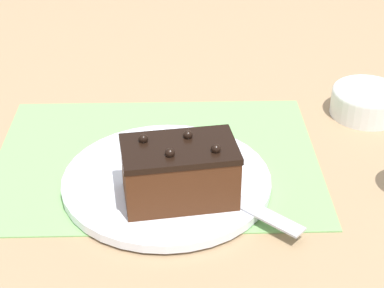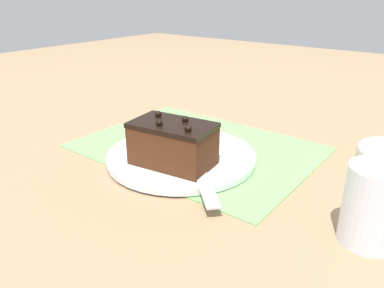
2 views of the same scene
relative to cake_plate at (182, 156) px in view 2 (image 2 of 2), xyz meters
name	(u,v)px [view 2 (image 2 of 2)]	position (x,y,z in m)	size (l,w,h in m)	color
ground_plane	(197,148)	(0.01, -0.07, -0.01)	(3.00, 3.00, 0.00)	#9E7F5B
placemat_woven	(197,147)	(0.01, -0.07, -0.01)	(0.46, 0.34, 0.00)	#7AB266
cake_plate	(182,156)	(0.00, 0.00, 0.00)	(0.28, 0.28, 0.01)	white
chocolate_cake	(173,143)	(-0.02, 0.04, 0.04)	(0.15, 0.10, 0.09)	#472614
serving_knife	(195,157)	(-0.04, 0.01, 0.01)	(0.20, 0.19, 0.01)	slate
drinking_glass	(373,205)	(-0.34, 0.04, 0.04)	(0.07, 0.07, 0.10)	white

